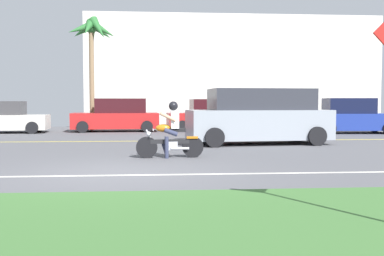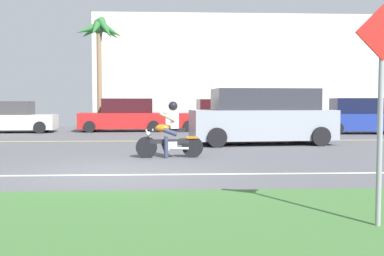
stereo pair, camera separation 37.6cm
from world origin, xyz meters
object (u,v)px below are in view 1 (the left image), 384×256
object	(u,v)px
suv_nearby	(259,117)
palm_tree_0	(92,36)
parked_car_0	(1,118)
motorcyclist	(170,134)
parked_car_3	(352,117)
parked_car_2	(213,116)
parked_car_1	(117,116)

from	to	relation	value
suv_nearby	palm_tree_0	size ratio (longest dim) A/B	0.88
suv_nearby	parked_car_0	size ratio (longest dim) A/B	1.23
parked_car_0	palm_tree_0	bearing A→B (deg)	26.16
palm_tree_0	parked_car_0	bearing A→B (deg)	-153.84
palm_tree_0	motorcyclist	bearing A→B (deg)	-73.20
motorcyclist	parked_car_3	world-z (taller)	parked_car_3
suv_nearby	parked_car_2	world-z (taller)	suv_nearby
palm_tree_0	parked_car_2	bearing A→B (deg)	-8.21
parked_car_2	parked_car_3	world-z (taller)	parked_car_3
parked_car_2	parked_car_0	bearing A→B (deg)	-174.00
parked_car_3	parked_car_0	bearing A→B (deg)	174.94
motorcyclist	parked_car_0	bearing A→B (deg)	127.04
parked_car_1	palm_tree_0	bearing A→B (deg)	137.60
motorcyclist	parked_car_1	world-z (taller)	parked_car_1
palm_tree_0	suv_nearby	bearing A→B (deg)	-50.88
motorcyclist	palm_tree_0	size ratio (longest dim) A/B	0.30
parked_car_3	palm_tree_0	world-z (taller)	palm_tree_0
parked_car_0	palm_tree_0	world-z (taller)	palm_tree_0
suv_nearby	parked_car_1	bearing A→B (deg)	127.43
suv_nearby	parked_car_1	xyz separation A→B (m)	(-5.52, 7.21, -0.17)
parked_car_1	palm_tree_0	distance (m)	4.53
parked_car_3	palm_tree_0	xyz separation A→B (m)	(-12.46, 3.42, 4.15)
parked_car_0	parked_car_1	distance (m)	5.40
parked_car_2	palm_tree_0	distance (m)	7.52
motorcyclist	palm_tree_0	bearing A→B (deg)	106.80
parked_car_3	palm_tree_0	distance (m)	13.57
suv_nearby	parked_car_0	xyz separation A→B (m)	(-10.87, 6.48, -0.23)
motorcyclist	suv_nearby	xyz separation A→B (m)	(3.21, 3.68, 0.31)
parked_car_2	palm_tree_0	world-z (taller)	palm_tree_0
parked_car_1	parked_car_3	bearing A→B (deg)	-11.17
motorcyclist	suv_nearby	world-z (taller)	suv_nearby
motorcyclist	parked_car_3	size ratio (longest dim) A/B	0.46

